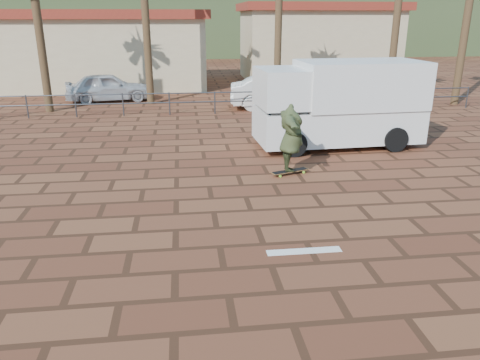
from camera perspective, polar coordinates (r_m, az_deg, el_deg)
name	(u,v)px	position (r m, az deg, el deg)	size (l,w,h in m)	color
ground	(257,226)	(9.75, 2.05, -5.62)	(120.00, 120.00, 0.00)	brown
paint_stripe	(304,251)	(8.84, 7.81, -8.57)	(1.40, 0.22, 0.01)	white
guardrail	(215,99)	(21.06, -3.09, 9.87)	(24.06, 0.06, 1.00)	#47494F
building_west	(106,48)	(31.13, -16.03, 15.18)	(12.60, 7.60, 4.50)	beige
building_east	(317,41)	(34.10, 9.42, 16.36)	(10.60, 6.60, 5.00)	beige
hill_front	(192,27)	(58.76, -5.92, 18.07)	(70.00, 18.00, 6.00)	#384C28
hill_back	(13,18)	(67.93, -25.91, 17.34)	(35.00, 14.00, 8.00)	#384C28
longboard	(290,171)	(12.94, 6.12, 1.07)	(1.12, 0.60, 0.11)	olive
skateboarder	(291,138)	(12.68, 6.27, 5.13)	(2.27, 0.62, 1.85)	#384123
campervan	(340,102)	(15.90, 12.06, 9.26)	(5.46, 2.59, 2.77)	white
car_silver	(108,87)	(25.24, -15.75, 10.84)	(1.70, 4.23, 1.44)	silver
car_white	(281,92)	(22.47, 4.98, 10.67)	(1.65, 4.73, 1.56)	white
street_sign	(363,81)	(20.31, 14.79, 11.59)	(0.47, 0.14, 2.31)	gray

